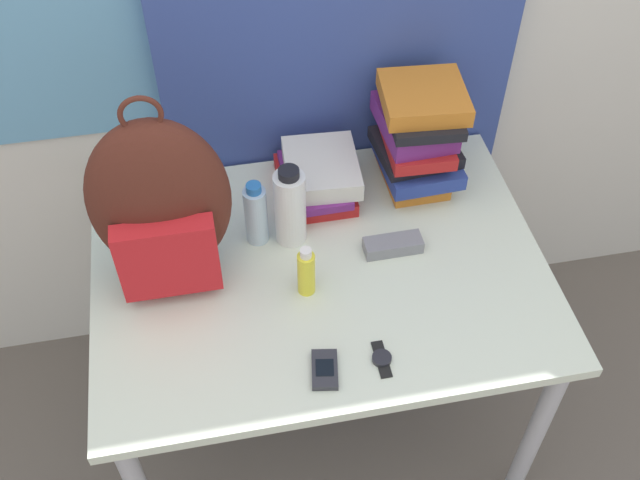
# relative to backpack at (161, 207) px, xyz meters

# --- Properties ---
(desk) EXTENTS (1.14, 0.84, 0.77)m
(desk) POSITION_rel_backpack_xyz_m (0.36, -0.06, -0.32)
(desk) COLOR silver
(desk) RESTS_ON ground_plane
(backpack) EXTENTS (0.33, 0.20, 0.53)m
(backpack) POSITION_rel_backpack_xyz_m (0.00, 0.00, 0.00)
(backpack) COLOR #512319
(backpack) RESTS_ON desk
(book_stack_left) EXTENTS (0.22, 0.27, 0.12)m
(book_stack_left) POSITION_rel_backpack_xyz_m (0.41, 0.21, -0.17)
(book_stack_left) COLOR red
(book_stack_left) RESTS_ON desk
(book_stack_center) EXTENTS (0.23, 0.27, 0.30)m
(book_stack_center) POSITION_rel_backpack_xyz_m (0.68, 0.21, -0.07)
(book_stack_center) COLOR orange
(book_stack_center) RESTS_ON desk
(water_bottle) EXTENTS (0.06, 0.06, 0.19)m
(water_bottle) POSITION_rel_backpack_xyz_m (0.22, 0.07, -0.14)
(water_bottle) COLOR silver
(water_bottle) RESTS_ON desk
(sports_bottle) EXTENTS (0.08, 0.08, 0.24)m
(sports_bottle) POSITION_rel_backpack_xyz_m (0.31, 0.06, -0.11)
(sports_bottle) COLOR white
(sports_bottle) RESTS_ON desk
(sunscreen_bottle) EXTENTS (0.04, 0.04, 0.15)m
(sunscreen_bottle) POSITION_rel_backpack_xyz_m (0.32, -0.13, -0.16)
(sunscreen_bottle) COLOR yellow
(sunscreen_bottle) RESTS_ON desk
(cell_phone) EXTENTS (0.07, 0.11, 0.02)m
(cell_phone) POSITION_rel_backpack_xyz_m (0.31, -0.37, -0.22)
(cell_phone) COLOR #2D2D33
(cell_phone) RESTS_ON desk
(sunglasses_case) EXTENTS (0.15, 0.06, 0.04)m
(sunglasses_case) POSITION_rel_backpack_xyz_m (0.56, -0.04, -0.21)
(sunglasses_case) COLOR gray
(sunglasses_case) RESTS_ON desk
(wristwatch) EXTENTS (0.05, 0.10, 0.01)m
(wristwatch) POSITION_rel_backpack_xyz_m (0.45, -0.36, -0.22)
(wristwatch) COLOR black
(wristwatch) RESTS_ON desk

